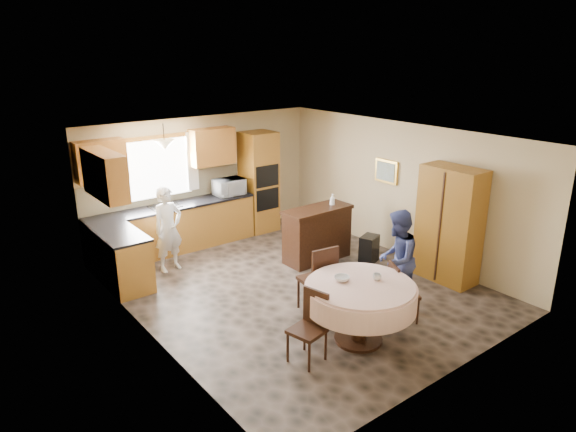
{
  "coord_description": "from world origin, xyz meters",
  "views": [
    {
      "loc": [
        -4.81,
        -6.01,
        3.78
      ],
      "look_at": [
        0.08,
        0.3,
        1.14
      ],
      "focal_mm": 32.0,
      "sensor_mm": 36.0,
      "label": 1
    }
  ],
  "objects_px": {
    "oven_tower": "(259,182)",
    "person_dining": "(397,259)",
    "cupboard": "(449,225)",
    "chair_right": "(399,290)",
    "person_sink": "(168,229)",
    "chair_left": "(311,323)",
    "chair_back": "(320,276)",
    "sideboard": "(317,236)",
    "dining_table": "(360,297)"
  },
  "relations": [
    {
      "from": "dining_table",
      "to": "person_sink",
      "type": "height_order",
      "value": "person_sink"
    },
    {
      "from": "oven_tower",
      "to": "person_dining",
      "type": "bearing_deg",
      "value": -94.87
    },
    {
      "from": "chair_back",
      "to": "chair_right",
      "type": "bearing_deg",
      "value": 138.56
    },
    {
      "from": "dining_table",
      "to": "person_dining",
      "type": "distance_m",
      "value": 1.21
    },
    {
      "from": "oven_tower",
      "to": "person_dining",
      "type": "xyz_separation_m",
      "value": [
        -0.35,
        -4.11,
        -0.3
      ]
    },
    {
      "from": "sideboard",
      "to": "chair_right",
      "type": "relative_size",
      "value": 1.5
    },
    {
      "from": "oven_tower",
      "to": "chair_back",
      "type": "xyz_separation_m",
      "value": [
        -1.4,
        -3.58,
        -0.47
      ]
    },
    {
      "from": "cupboard",
      "to": "person_dining",
      "type": "distance_m",
      "value": 1.44
    },
    {
      "from": "chair_left",
      "to": "oven_tower",
      "type": "bearing_deg",
      "value": 140.36
    },
    {
      "from": "chair_back",
      "to": "chair_right",
      "type": "relative_size",
      "value": 1.21
    },
    {
      "from": "chair_right",
      "to": "person_dining",
      "type": "height_order",
      "value": "person_dining"
    },
    {
      "from": "oven_tower",
      "to": "chair_right",
      "type": "height_order",
      "value": "oven_tower"
    },
    {
      "from": "chair_right",
      "to": "person_sink",
      "type": "relative_size",
      "value": 0.58
    },
    {
      "from": "dining_table",
      "to": "person_dining",
      "type": "relative_size",
      "value": 0.97
    },
    {
      "from": "chair_back",
      "to": "chair_right",
      "type": "distance_m",
      "value": 1.14
    },
    {
      "from": "chair_left",
      "to": "dining_table",
      "type": "bearing_deg",
      "value": 71.49
    },
    {
      "from": "person_dining",
      "to": "chair_left",
      "type": "bearing_deg",
      "value": -18.64
    },
    {
      "from": "dining_table",
      "to": "chair_back",
      "type": "distance_m",
      "value": 0.91
    },
    {
      "from": "sideboard",
      "to": "cupboard",
      "type": "bearing_deg",
      "value": -59.66
    },
    {
      "from": "oven_tower",
      "to": "chair_right",
      "type": "bearing_deg",
      "value": -98.4
    },
    {
      "from": "dining_table",
      "to": "person_sink",
      "type": "xyz_separation_m",
      "value": [
        -0.97,
        3.71,
        0.1
      ]
    },
    {
      "from": "chair_left",
      "to": "sideboard",
      "type": "bearing_deg",
      "value": 125.36
    },
    {
      "from": "oven_tower",
      "to": "chair_right",
      "type": "distance_m",
      "value": 4.52
    },
    {
      "from": "sideboard",
      "to": "dining_table",
      "type": "xyz_separation_m",
      "value": [
        -1.38,
        -2.46,
        0.19
      ]
    },
    {
      "from": "cupboard",
      "to": "sideboard",
      "type": "bearing_deg",
      "value": 120.95
    },
    {
      "from": "sideboard",
      "to": "chair_right",
      "type": "xyz_separation_m",
      "value": [
        -0.55,
        -2.41,
        0.02
      ]
    },
    {
      "from": "sideboard",
      "to": "person_dining",
      "type": "height_order",
      "value": "person_dining"
    },
    {
      "from": "oven_tower",
      "to": "person_dining",
      "type": "relative_size",
      "value": 1.39
    },
    {
      "from": "person_sink",
      "to": "person_dining",
      "type": "xyz_separation_m",
      "value": [
        2.11,
        -3.33,
        0.0
      ]
    },
    {
      "from": "dining_table",
      "to": "cupboard",
      "type": "bearing_deg",
      "value": 10.83
    },
    {
      "from": "chair_back",
      "to": "chair_left",
      "type": "bearing_deg",
      "value": 51.04
    },
    {
      "from": "dining_table",
      "to": "chair_left",
      "type": "height_order",
      "value": "chair_left"
    },
    {
      "from": "person_sink",
      "to": "chair_left",
      "type": "bearing_deg",
      "value": -95.72
    },
    {
      "from": "oven_tower",
      "to": "chair_left",
      "type": "bearing_deg",
      "value": -117.29
    },
    {
      "from": "person_dining",
      "to": "cupboard",
      "type": "bearing_deg",
      "value": 157.49
    },
    {
      "from": "cupboard",
      "to": "person_dining",
      "type": "height_order",
      "value": "cupboard"
    },
    {
      "from": "cupboard",
      "to": "chair_back",
      "type": "bearing_deg",
      "value": 170.47
    },
    {
      "from": "person_sink",
      "to": "person_dining",
      "type": "height_order",
      "value": "person_dining"
    },
    {
      "from": "sideboard",
      "to": "chair_left",
      "type": "height_order",
      "value": "sideboard"
    },
    {
      "from": "oven_tower",
      "to": "chair_right",
      "type": "xyz_separation_m",
      "value": [
        -0.66,
        -4.44,
        -0.57
      ]
    },
    {
      "from": "sideboard",
      "to": "chair_left",
      "type": "relative_size",
      "value": 1.44
    },
    {
      "from": "cupboard",
      "to": "chair_right",
      "type": "distance_m",
      "value": 1.85
    },
    {
      "from": "cupboard",
      "to": "oven_tower",
      "type": "bearing_deg",
      "value": 105.0
    },
    {
      "from": "oven_tower",
      "to": "person_dining",
      "type": "height_order",
      "value": "oven_tower"
    },
    {
      "from": "oven_tower",
      "to": "chair_back",
      "type": "height_order",
      "value": "oven_tower"
    },
    {
      "from": "oven_tower",
      "to": "sideboard",
      "type": "distance_m",
      "value": 2.11
    },
    {
      "from": "sideboard",
      "to": "dining_table",
      "type": "distance_m",
      "value": 2.83
    },
    {
      "from": "cupboard",
      "to": "chair_left",
      "type": "distance_m",
      "value": 3.4
    },
    {
      "from": "oven_tower",
      "to": "cupboard",
      "type": "bearing_deg",
      "value": -75.0
    },
    {
      "from": "chair_left",
      "to": "person_sink",
      "type": "relative_size",
      "value": 0.6
    }
  ]
}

